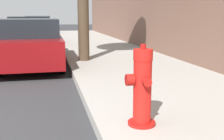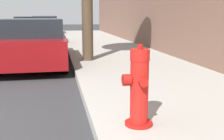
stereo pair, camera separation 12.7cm
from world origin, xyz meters
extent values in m
cube|color=#99968E|center=(3.74, 0.00, 0.07)|extent=(3.07, 40.00, 0.15)
cylinder|color=#A91511|center=(2.71, -0.09, 0.17)|extent=(0.32, 0.32, 0.04)
cylinder|color=red|center=(2.71, -0.09, 0.54)|extent=(0.20, 0.20, 0.71)
cylinder|color=red|center=(2.71, -0.09, 0.96)|extent=(0.21, 0.21, 0.12)
cylinder|color=#A91511|center=(2.71, -0.09, 1.04)|extent=(0.06, 0.06, 0.06)
cylinder|color=#A91511|center=(2.71, -0.23, 0.68)|extent=(0.10, 0.07, 0.10)
cylinder|color=#A91511|center=(2.71, 0.05, 0.68)|extent=(0.10, 0.07, 0.10)
cylinder|color=#A91511|center=(2.56, -0.09, 0.68)|extent=(0.09, 0.13, 0.13)
cube|color=maroon|center=(1.15, 5.10, 0.51)|extent=(1.79, 4.24, 0.64)
cube|color=black|center=(1.15, 4.93, 1.06)|extent=(1.65, 2.33, 0.45)
cylinder|color=black|center=(0.34, 6.41, 0.36)|extent=(0.20, 0.71, 0.71)
cylinder|color=black|center=(1.97, 6.41, 0.36)|extent=(0.20, 0.71, 0.71)
cylinder|color=black|center=(1.97, 3.78, 0.36)|extent=(0.20, 0.71, 0.71)
cube|color=black|center=(0.95, 10.35, 0.51)|extent=(1.75, 4.16, 0.62)
cube|color=black|center=(0.95, 10.18, 1.07)|extent=(1.61, 2.29, 0.50)
cylinder|color=black|center=(0.15, 11.64, 0.36)|extent=(0.20, 0.71, 0.71)
cylinder|color=black|center=(1.75, 11.64, 0.36)|extent=(0.20, 0.71, 0.71)
cylinder|color=black|center=(0.15, 9.06, 0.36)|extent=(0.20, 0.71, 0.71)
cylinder|color=black|center=(1.75, 9.06, 0.36)|extent=(0.20, 0.71, 0.71)
cube|color=#4C5156|center=(1.10, 17.21, 0.49)|extent=(1.67, 4.59, 0.59)
cube|color=black|center=(1.10, 17.03, 1.05)|extent=(1.54, 2.52, 0.55)
cylinder|color=black|center=(0.35, 18.63, 0.35)|extent=(0.20, 0.71, 0.71)
cylinder|color=black|center=(1.86, 18.63, 0.35)|extent=(0.20, 0.71, 0.71)
cylinder|color=black|center=(0.35, 15.79, 0.35)|extent=(0.20, 0.71, 0.71)
cylinder|color=black|center=(1.86, 15.79, 0.35)|extent=(0.20, 0.71, 0.71)
cylinder|color=#423323|center=(2.66, 4.71, 1.76)|extent=(0.30, 0.30, 3.22)
camera|label=1|loc=(1.70, -2.98, 1.38)|focal=45.00mm
camera|label=2|loc=(1.83, -3.00, 1.38)|focal=45.00mm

